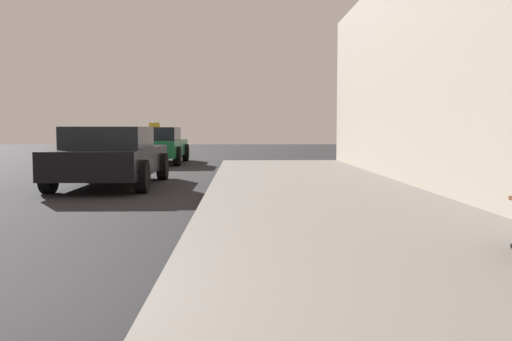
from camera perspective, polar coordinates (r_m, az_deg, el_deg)
The scene contains 3 objects.
sidewalk at distance 3.56m, azimuth 22.43°, elevation -15.15°, with size 4.00×32.00×0.15m, color gray.
car_black at distance 12.43m, azimuth -14.45°, elevation 1.44°, with size 2.00×4.37×1.27m.
car_green at distance 20.12m, azimuth -10.17°, elevation 2.57°, with size 2.06×4.35×1.43m.
Camera 1 is at (2.61, -3.06, 1.24)m, focal length 39.46 mm.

